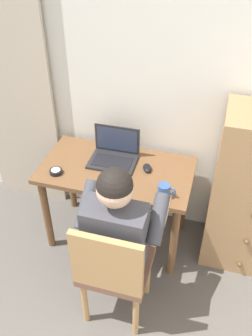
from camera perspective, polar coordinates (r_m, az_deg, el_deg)
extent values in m
cube|color=silver|center=(2.60, 11.60, 12.29)|extent=(4.80, 0.05, 2.50)
cube|color=#BCAD99|center=(3.03, -17.10, 12.06)|extent=(0.64, 0.03, 2.20)
cube|color=brown|center=(2.66, -1.48, -0.35)|extent=(1.10, 0.59, 0.03)
cylinder|color=brown|center=(2.89, -12.19, -7.06)|extent=(0.06, 0.06, 0.68)
cylinder|color=brown|center=(2.66, 7.40, -11.30)|extent=(0.06, 0.06, 0.68)
cylinder|color=brown|center=(3.20, -8.51, -1.29)|extent=(0.06, 0.06, 0.68)
cylinder|color=brown|center=(3.00, 9.02, -4.57)|extent=(0.06, 0.06, 0.68)
sphere|color=brown|center=(2.91, 17.20, -14.09)|extent=(0.04, 0.04, 0.04)
sphere|color=brown|center=(2.73, 18.17, -10.83)|extent=(0.04, 0.04, 0.04)
cube|color=brown|center=(2.39, -1.45, -14.86)|extent=(0.42, 0.40, 0.05)
cube|color=tan|center=(2.10, -3.05, -14.75)|extent=(0.42, 0.04, 0.42)
cylinder|color=tan|center=(2.65, 3.36, -16.02)|extent=(0.04, 0.04, 0.42)
cylinder|color=tan|center=(2.70, -3.90, -14.40)|extent=(0.04, 0.04, 0.42)
cylinder|color=tan|center=(2.47, 1.52, -21.83)|extent=(0.04, 0.04, 0.42)
cylinder|color=tan|center=(2.54, -6.40, -19.88)|extent=(0.04, 0.04, 0.42)
cylinder|color=#4C4C4C|center=(2.48, 2.09, -10.77)|extent=(0.14, 0.40, 0.14)
cylinder|color=#4C4C4C|center=(2.51, -1.96, -9.92)|extent=(0.14, 0.40, 0.14)
cylinder|color=#4C4C4C|center=(2.79, 3.01, -11.06)|extent=(0.11, 0.11, 0.49)
cylinder|color=#4C4C4C|center=(2.82, -0.61, -10.32)|extent=(0.11, 0.11, 0.49)
cube|color=#3F3F47|center=(2.17, -1.65, -10.69)|extent=(0.36, 0.20, 0.46)
cylinder|color=#3F3F47|center=(2.16, 4.98, -7.92)|extent=(0.09, 0.30, 0.25)
cylinder|color=#3F3F47|center=(2.25, -6.07, -5.69)|extent=(0.09, 0.30, 0.25)
cylinder|color=#DBAD8E|center=(2.38, 5.86, -6.34)|extent=(0.07, 0.27, 0.11)
cylinder|color=#DBAD8E|center=(2.46, -4.26, -4.38)|extent=(0.07, 0.27, 0.11)
sphere|color=#DBAD8E|center=(1.92, -1.75, -3.39)|extent=(0.20, 0.20, 0.20)
sphere|color=black|center=(1.90, -1.77, -2.71)|extent=(0.20, 0.20, 0.20)
cube|color=#232326|center=(2.69, -2.08, 0.95)|extent=(0.34, 0.25, 0.02)
cube|color=black|center=(2.68, -2.14, 1.01)|extent=(0.29, 0.16, 0.00)
cube|color=#232326|center=(2.72, -1.37, 4.49)|extent=(0.34, 0.02, 0.22)
cube|color=#2D3851|center=(2.72, -1.41, 4.42)|extent=(0.31, 0.01, 0.18)
ellipsoid|color=black|center=(2.63, 3.32, 0.01)|extent=(0.09, 0.12, 0.03)
cylinder|color=black|center=(2.64, -10.81, -0.55)|extent=(0.09, 0.09, 0.03)
cylinder|color=silver|center=(2.63, -10.85, -0.28)|extent=(0.06, 0.06, 0.00)
cylinder|color=#33518C|center=(2.40, 5.89, -3.52)|extent=(0.08, 0.08, 0.09)
torus|color=#33518C|center=(2.39, 7.11, -3.65)|extent=(0.06, 0.01, 0.06)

